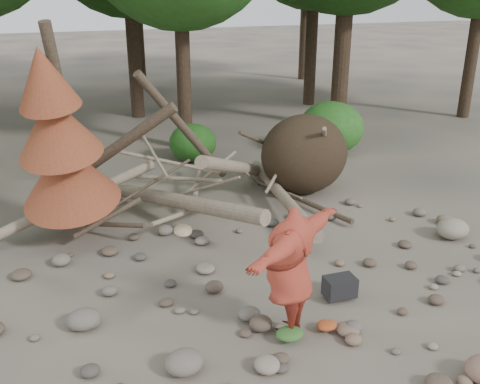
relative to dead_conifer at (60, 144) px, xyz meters
name	(u,v)px	position (x,y,z in m)	size (l,w,h in m)	color
ground	(287,298)	(3.12, -3.37, -2.11)	(120.00, 120.00, 0.00)	#514C44
deadfall_pile	(284,159)	(5.13, 0.87, -1.16)	(8.55, 5.24, 3.30)	#332619
dead_conifer	(60,144)	(0.00, 0.00, 0.00)	(2.06, 2.16, 4.35)	#4C3F30
bush_mid	(193,143)	(3.92, 4.43, -1.55)	(1.40, 1.40, 1.12)	#235A1A
bush_right	(331,128)	(8.12, 3.63, -1.31)	(2.00, 2.00, 1.60)	#2C6B21
frisbee_thrower	(290,270)	(2.68, -4.24, -1.04)	(2.82, 1.93, 1.99)	maroon
backpack	(340,290)	(3.91, -3.71, -1.94)	(0.51, 0.34, 0.34)	black
cloth_green	(290,337)	(2.63, -4.42, -2.03)	(0.42, 0.35, 0.16)	#326327
cloth_orange	(327,328)	(3.25, -4.42, -2.05)	(0.32, 0.26, 0.12)	#A5421C
boulder_front_left	(184,362)	(1.01, -4.49, -1.95)	(0.53, 0.47, 0.32)	#6B6359
boulder_mid_right	(453,229)	(7.31, -2.58, -1.91)	(0.68, 0.61, 0.41)	gray
boulder_mid_left	(84,319)	(-0.12, -2.95, -1.96)	(0.51, 0.46, 0.31)	#676057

